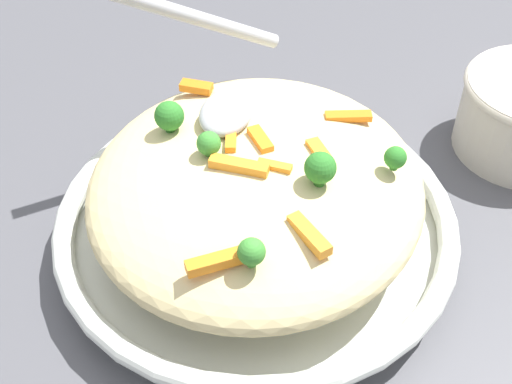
# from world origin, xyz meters

# --- Properties ---
(ground_plane) EXTENTS (2.40, 2.40, 0.00)m
(ground_plane) POSITION_xyz_m (0.00, 0.00, 0.00)
(ground_plane) COLOR #4C4C51
(serving_bowl) EXTENTS (0.32, 0.32, 0.04)m
(serving_bowl) POSITION_xyz_m (0.00, 0.00, 0.02)
(serving_bowl) COLOR silver
(serving_bowl) RESTS_ON ground_plane
(pasta_mound) EXTENTS (0.27, 0.25, 0.07)m
(pasta_mound) POSITION_xyz_m (0.00, 0.00, 0.06)
(pasta_mound) COLOR #DBC689
(pasta_mound) RESTS_ON serving_bowl
(carrot_piece_0) EXTENTS (0.01, 0.03, 0.01)m
(carrot_piece_0) POSITION_xyz_m (0.08, 0.07, 0.09)
(carrot_piece_0) COLOR orange
(carrot_piece_0) RESTS_ON pasta_mound
(carrot_piece_1) EXTENTS (0.04, 0.02, 0.01)m
(carrot_piece_1) POSITION_xyz_m (0.02, 0.02, 0.10)
(carrot_piece_1) COLOR orange
(carrot_piece_1) RESTS_ON pasta_mound
(carrot_piece_2) EXTENTS (0.01, 0.03, 0.01)m
(carrot_piece_2) POSITION_xyz_m (-0.01, -0.02, 0.10)
(carrot_piece_2) COLOR orange
(carrot_piece_2) RESTS_ON pasta_mound
(carrot_piece_3) EXTENTS (0.02, 0.04, 0.01)m
(carrot_piece_3) POSITION_xyz_m (0.07, -0.06, 0.09)
(carrot_piece_3) COLOR orange
(carrot_piece_3) RESTS_ON pasta_mound
(carrot_piece_4) EXTENTS (0.01, 0.04, 0.01)m
(carrot_piece_4) POSITION_xyz_m (-0.02, 0.01, 0.10)
(carrot_piece_4) COLOR orange
(carrot_piece_4) RESTS_ON pasta_mound
(carrot_piece_5) EXTENTS (0.03, 0.02, 0.01)m
(carrot_piece_5) POSITION_xyz_m (0.01, -0.00, 0.10)
(carrot_piece_5) COLOR orange
(carrot_piece_5) RESTS_ON pasta_mound
(carrot_piece_6) EXTENTS (0.03, 0.02, 0.01)m
(carrot_piece_6) POSITION_xyz_m (0.01, -0.04, 0.10)
(carrot_piece_6) COLOR orange
(carrot_piece_6) RESTS_ON pasta_mound
(carrot_piece_7) EXTENTS (0.03, 0.03, 0.01)m
(carrot_piece_7) POSITION_xyz_m (-0.07, -0.05, 0.09)
(carrot_piece_7) COLOR orange
(carrot_piece_7) RESTS_ON pasta_mound
(carrot_piece_8) EXTENTS (0.03, 0.04, 0.01)m
(carrot_piece_8) POSITION_xyz_m (-0.10, 0.00, 0.09)
(carrot_piece_8) COLOR orange
(carrot_piece_8) RESTS_ON pasta_mound
(broccoli_floret_0) EXTENTS (0.02, 0.02, 0.03)m
(broccoli_floret_0) POSITION_xyz_m (-0.02, -0.05, 0.11)
(broccoli_floret_0) COLOR #296820
(broccoli_floret_0) RESTS_ON pasta_mound
(broccoli_floret_1) EXTENTS (0.02, 0.02, 0.02)m
(broccoli_floret_1) POSITION_xyz_m (-0.01, 0.03, 0.11)
(broccoli_floret_1) COLOR #377928
(broccoli_floret_1) RESTS_ON pasta_mound
(broccoli_floret_2) EXTENTS (0.02, 0.02, 0.02)m
(broccoli_floret_2) POSITION_xyz_m (-0.10, -0.02, 0.10)
(broccoli_floret_2) COLOR #377928
(broccoli_floret_2) RESTS_ON pasta_mound
(broccoli_floret_3) EXTENTS (0.02, 0.02, 0.03)m
(broccoli_floret_3) POSITION_xyz_m (0.02, 0.07, 0.10)
(broccoli_floret_3) COLOR #296820
(broccoli_floret_3) RESTS_ON pasta_mound
(broccoli_floret_4) EXTENTS (0.02, 0.02, 0.02)m
(broccoli_floret_4) POSITION_xyz_m (0.02, -0.10, 0.10)
(broccoli_floret_4) COLOR #296820
(broccoli_floret_4) RESTS_ON pasta_mound
(serving_spoon) EXTENTS (0.14, 0.14, 0.10)m
(serving_spoon) POSITION_xyz_m (0.06, 0.05, 0.12)
(serving_spoon) COLOR #B7B7BC
(serving_spoon) RESTS_ON pasta_mound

